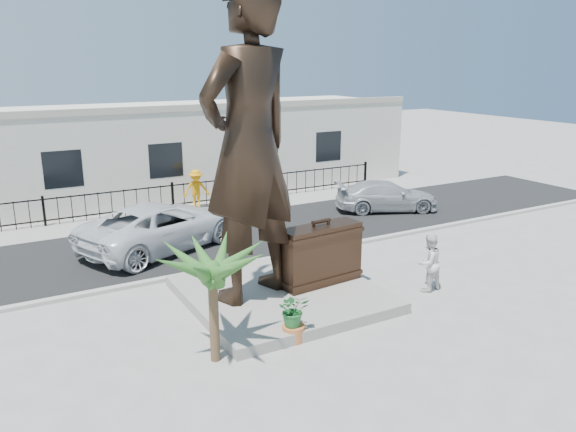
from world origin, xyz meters
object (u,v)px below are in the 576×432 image
Objects in this scene: statue at (249,146)px; tourist at (429,263)px; car_white at (161,226)px; suitcase at (321,254)px.

statue is 6.42m from tourist.
car_white is at bearing -58.54° from tourist.
statue is 3.37× the size of suitcase.
statue is at bearing 170.30° from suitcase.
tourist is 0.28× the size of car_white.
suitcase is at bearing 156.97° from statue.
suitcase is 3.23m from tourist.
car_white is at bearing 110.02° from suitcase.
tourist reaches higher than car_white.
car_white is (-5.73, 7.69, -0.01)m from tourist.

